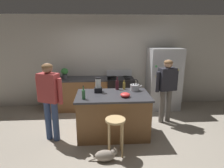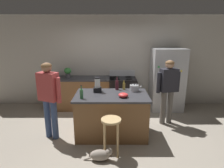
% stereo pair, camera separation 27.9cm
% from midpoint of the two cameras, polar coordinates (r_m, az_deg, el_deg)
% --- Properties ---
extents(ground_plane, '(14.00, 14.00, 0.00)m').
position_cam_midpoint_polar(ground_plane, '(4.42, 1.86, -14.70)').
color(ground_plane, '#9E9384').
extents(back_wall, '(8.00, 0.10, 2.70)m').
position_cam_midpoint_polar(back_wall, '(5.85, 1.42, 6.74)').
color(back_wall, '#BCB7AD').
rests_on(back_wall, ground_plane).
extents(kitchen_island, '(1.55, 0.92, 0.93)m').
position_cam_midpoint_polar(kitchen_island, '(4.21, 1.92, -9.17)').
color(kitchen_island, brown).
rests_on(kitchen_island, ground_plane).
extents(back_counter_run, '(2.00, 0.64, 0.93)m').
position_cam_midpoint_polar(back_counter_run, '(5.70, -6.63, -2.73)').
color(back_counter_run, brown).
rests_on(back_counter_run, ground_plane).
extents(refrigerator, '(0.90, 0.73, 1.78)m').
position_cam_midpoint_polar(refrigerator, '(5.76, 17.54, 1.24)').
color(refrigerator, '#B7BABF').
rests_on(refrigerator, ground_plane).
extents(stove_range, '(0.76, 0.65, 1.11)m').
position_cam_midpoint_polar(stove_range, '(5.65, 4.67, -2.72)').
color(stove_range, black).
rests_on(stove_range, ground_plane).
extents(person_by_island_left, '(0.58, 0.36, 1.63)m').
position_cam_midpoint_polar(person_by_island_left, '(4.06, -16.35, -2.84)').
color(person_by_island_left, '#384C7A').
rests_on(person_by_island_left, ground_plane).
extents(person_by_sink_right, '(0.60, 0.30, 1.58)m').
position_cam_midpoint_polar(person_by_sink_right, '(4.79, 18.15, -0.66)').
color(person_by_sink_right, '#66605B').
rests_on(person_by_sink_right, ground_plane).
extents(bar_stool, '(0.36, 0.36, 0.71)m').
position_cam_midpoint_polar(bar_stool, '(3.52, 2.19, -12.81)').
color(bar_stool, tan).
rests_on(bar_stool, ground_plane).
extents(cat, '(0.52, 0.18, 0.26)m').
position_cam_midpoint_polar(cat, '(3.59, -0.82, -20.42)').
color(cat, gray).
rests_on(cat, ground_plane).
extents(potted_plant, '(0.20, 0.20, 0.30)m').
position_cam_midpoint_polar(potted_plant, '(5.61, -11.56, 3.53)').
color(potted_plant, '#4C4C51').
rests_on(potted_plant, back_counter_run).
extents(blender_appliance, '(0.17, 0.17, 0.33)m').
position_cam_midpoint_polar(blender_appliance, '(4.19, -2.32, -0.53)').
color(blender_appliance, black).
rests_on(blender_appliance, kitchen_island).
extents(bottle_vinegar, '(0.06, 0.06, 0.24)m').
position_cam_midpoint_polar(bottle_vinegar, '(4.39, 5.53, -0.57)').
color(bottle_vinegar, olive).
rests_on(bottle_vinegar, kitchen_island).
extents(bottle_olive_oil, '(0.07, 0.07, 0.28)m').
position_cam_midpoint_polar(bottle_olive_oil, '(3.80, -6.90, -2.88)').
color(bottle_olive_oil, '#2D6638').
rests_on(bottle_olive_oil, kitchen_island).
extents(bottle_wine, '(0.08, 0.08, 0.32)m').
position_cam_midpoint_polar(bottle_wine, '(4.36, 3.45, -0.22)').
color(bottle_wine, '#471923').
rests_on(bottle_wine, kitchen_island).
extents(mixing_bowl, '(0.20, 0.20, 0.09)m').
position_cam_midpoint_polar(mixing_bowl, '(3.88, 5.59, -3.33)').
color(mixing_bowl, red).
rests_on(mixing_bowl, kitchen_island).
extents(tea_kettle, '(0.28, 0.20, 0.27)m').
position_cam_midpoint_polar(tea_kettle, '(4.30, 8.66, -1.11)').
color(tea_kettle, '#B7BABF').
rests_on(tea_kettle, kitchen_island).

